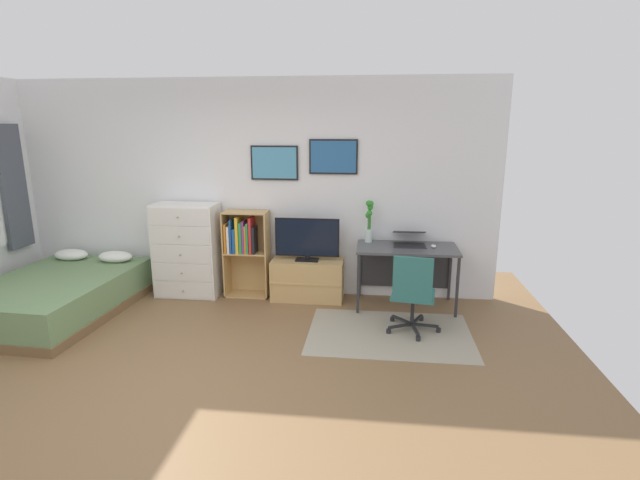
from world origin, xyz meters
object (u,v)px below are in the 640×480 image
at_px(office_chair, 413,292).
at_px(bamboo_vase, 369,220).
at_px(dresser, 187,250).
at_px(laptop, 409,239).
at_px(desk, 406,256).
at_px(computer_mouse, 434,246).
at_px(bed, 57,295).
at_px(television, 307,240).
at_px(bookshelf, 244,245).
at_px(tv_stand, 308,279).

bearing_deg(office_chair, bamboo_vase, 124.89).
xyz_separation_m(dresser, laptop, (2.77, 0.03, 0.22)).
xyz_separation_m(desk, computer_mouse, (0.31, -0.06, 0.15)).
height_order(dresser, bamboo_vase, bamboo_vase).
bearing_deg(bamboo_vase, bed, -165.96).
distance_m(bed, television, 2.97).
xyz_separation_m(bookshelf, bamboo_vase, (1.56, 0.04, 0.35)).
xyz_separation_m(bookshelf, office_chair, (2.04, -0.93, -0.20)).
bearing_deg(tv_stand, dresser, -179.44).
height_order(bed, bamboo_vase, bamboo_vase).
xyz_separation_m(bed, bamboo_vase, (3.56, 0.89, 0.79)).
xyz_separation_m(television, bamboo_vase, (0.75, 0.11, 0.24)).
xyz_separation_m(bookshelf, television, (0.81, -0.07, 0.11)).
relative_size(tv_stand, television, 1.12).
bearing_deg(office_chair, laptop, 98.14).
distance_m(bookshelf, office_chair, 2.25).
relative_size(desk, laptop, 2.82).
bearing_deg(office_chair, television, 153.46).
xyz_separation_m(bed, office_chair, (4.04, -0.07, 0.24)).
bearing_deg(television, bed, -164.42).
bearing_deg(television, laptop, 1.74).
xyz_separation_m(television, computer_mouse, (1.51, -0.07, -0.02)).
bearing_deg(dresser, laptop, 0.63).
height_order(office_chair, laptop, laptop).
height_order(office_chair, computer_mouse, office_chair).
bearing_deg(dresser, bookshelf, 4.87).
distance_m(bookshelf, tv_stand, 0.91).
xyz_separation_m(bed, tv_stand, (2.82, 0.81, 0.03)).
bearing_deg(desk, computer_mouse, -11.95).
relative_size(dresser, bookshelf, 1.08).
relative_size(desk, computer_mouse, 11.28).
bearing_deg(computer_mouse, tv_stand, 176.31).
height_order(bookshelf, desk, bookshelf).
height_order(television, desk, television).
height_order(bed, laptop, laptop).
distance_m(laptop, computer_mouse, 0.30).
bearing_deg(computer_mouse, bookshelf, 176.44).
bearing_deg(dresser, computer_mouse, -1.55).
distance_m(computer_mouse, bamboo_vase, 0.82).
bearing_deg(dresser, desk, -0.37).
bearing_deg(dresser, office_chair, -17.41).
relative_size(bed, dresser, 1.75).
bearing_deg(computer_mouse, office_chair, -109.66).
relative_size(bookshelf, television, 1.39).
xyz_separation_m(television, laptop, (1.23, 0.04, 0.03)).
bearing_deg(bamboo_vase, desk, -14.35).
distance_m(television, computer_mouse, 1.51).
xyz_separation_m(bookshelf, tv_stand, (0.81, -0.05, -0.41)).
height_order(bookshelf, television, bookshelf).
distance_m(dresser, office_chair, 2.90).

